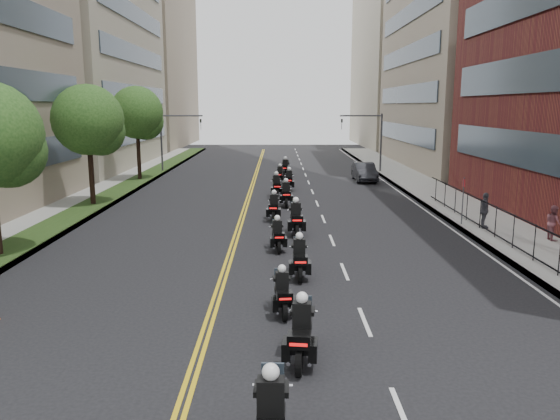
# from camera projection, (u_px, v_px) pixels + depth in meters

# --- Properties ---
(ground) EXTENTS (160.00, 160.00, 0.00)m
(ground) POSITION_uv_depth(u_px,v_px,m) (249.00, 415.00, 11.37)
(ground) COLOR black
(ground) RESTS_ON ground
(sidewalk_right) EXTENTS (4.00, 90.00, 0.15)m
(sidewalk_right) POSITION_uv_depth(u_px,v_px,m) (450.00, 202.00, 35.96)
(sidewalk_right) COLOR gray
(sidewalk_right) RESTS_ON ground
(sidewalk_left) EXTENTS (4.00, 90.00, 0.15)m
(sidewalk_left) POSITION_uv_depth(u_px,v_px,m) (86.00, 203.00, 35.86)
(sidewalk_left) COLOR gray
(sidewalk_left) RESTS_ON ground
(grass_strip) EXTENTS (2.00, 90.00, 0.04)m
(grass_strip) POSITION_uv_depth(u_px,v_px,m) (98.00, 201.00, 35.84)
(grass_strip) COLOR #1F3814
(grass_strip) RESTS_ON sidewalk_left
(building_right_tan) EXTENTS (15.11, 28.00, 30.00)m
(building_right_tan) POSITION_uv_depth(u_px,v_px,m) (481.00, 19.00, 55.77)
(building_right_tan) COLOR gray
(building_right_tan) RESTS_ON ground
(building_right_far) EXTENTS (15.00, 28.00, 26.00)m
(building_right_far) POSITION_uv_depth(u_px,v_px,m) (410.00, 62.00, 85.61)
(building_right_far) COLOR #9F9A80
(building_right_far) RESTS_ON ground
(building_left_far) EXTENTS (16.00, 28.00, 26.00)m
(building_left_far) POSITION_uv_depth(u_px,v_px,m) (134.00, 62.00, 85.42)
(building_left_far) COLOR gray
(building_left_far) RESTS_ON ground
(iron_fence) EXTENTS (0.05, 28.00, 1.50)m
(iron_fence) POSITION_uv_depth(u_px,v_px,m) (524.00, 237.00, 23.03)
(iron_fence) COLOR black
(iron_fence) RESTS_ON sidewalk_right
(street_trees) EXTENTS (4.40, 38.40, 7.98)m
(street_trees) POSITION_uv_depth(u_px,v_px,m) (56.00, 129.00, 28.63)
(street_trees) COLOR black
(street_trees) RESTS_ON ground
(traffic_signal_right) EXTENTS (4.09, 0.20, 5.60)m
(traffic_signal_right) POSITION_uv_depth(u_px,v_px,m) (371.00, 134.00, 51.96)
(traffic_signal_right) COLOR #3F3F44
(traffic_signal_right) RESTS_ON ground
(traffic_signal_left) EXTENTS (4.09, 0.20, 5.60)m
(traffic_signal_left) POSITION_uv_depth(u_px,v_px,m) (171.00, 134.00, 51.88)
(traffic_signal_left) COLOR #3F3F44
(traffic_signal_left) RESTS_ON ground
(motorcycle_1) EXTENTS (0.70, 2.41, 1.78)m
(motorcycle_1) POSITION_uv_depth(u_px,v_px,m) (301.00, 335.00, 13.65)
(motorcycle_1) COLOR black
(motorcycle_1) RESTS_ON ground
(motorcycle_2) EXTENTS (0.57, 2.07, 1.53)m
(motorcycle_2) POSITION_uv_depth(u_px,v_px,m) (282.00, 294.00, 16.87)
(motorcycle_2) COLOR black
(motorcycle_2) RESTS_ON ground
(motorcycle_3) EXTENTS (0.53, 2.31, 1.71)m
(motorcycle_3) POSITION_uv_depth(u_px,v_px,m) (299.00, 260.00, 20.39)
(motorcycle_3) COLOR black
(motorcycle_3) RESTS_ON ground
(motorcycle_4) EXTENTS (0.57, 2.12, 1.57)m
(motorcycle_4) POSITION_uv_depth(u_px,v_px,m) (278.00, 236.00, 24.26)
(motorcycle_4) COLOR black
(motorcycle_4) RESTS_ON ground
(motorcycle_5) EXTENTS (0.59, 2.54, 1.88)m
(motorcycle_5) POSITION_uv_depth(u_px,v_px,m) (296.00, 220.00, 27.17)
(motorcycle_5) COLOR black
(motorcycle_5) RESTS_ON ground
(motorcycle_6) EXTENTS (0.54, 2.31, 1.70)m
(motorcycle_6) POSITION_uv_depth(u_px,v_px,m) (274.00, 208.00, 30.64)
(motorcycle_6) COLOR black
(motorcycle_6) RESTS_ON ground
(motorcycle_7) EXTENTS (0.56, 2.43, 1.79)m
(motorcycle_7) POSITION_uv_depth(u_px,v_px,m) (286.00, 195.00, 34.87)
(motorcycle_7) COLOR black
(motorcycle_7) RESTS_ON ground
(motorcycle_8) EXTENTS (0.62, 2.46, 1.82)m
(motorcycle_8) POSITION_uv_depth(u_px,v_px,m) (277.00, 187.00, 38.23)
(motorcycle_8) COLOR black
(motorcycle_8) RESTS_ON ground
(motorcycle_9) EXTENTS (0.57, 2.39, 1.76)m
(motorcycle_9) POSITION_uv_depth(u_px,v_px,m) (289.00, 181.00, 41.43)
(motorcycle_9) COLOR black
(motorcycle_9) RESTS_ON ground
(motorcycle_10) EXTENTS (0.60, 2.17, 1.60)m
(motorcycle_10) POSITION_uv_depth(u_px,v_px,m) (280.00, 175.00, 45.38)
(motorcycle_10) COLOR black
(motorcycle_10) RESTS_ON ground
(motorcycle_11) EXTENTS (0.76, 2.52, 1.86)m
(motorcycle_11) POSITION_uv_depth(u_px,v_px,m) (285.00, 169.00, 48.95)
(motorcycle_11) COLOR black
(motorcycle_11) RESTS_ON ground
(parked_sedan) EXTENTS (1.70, 4.75, 1.56)m
(parked_sedan) POSITION_uv_depth(u_px,v_px,m) (364.00, 172.00, 46.47)
(parked_sedan) COLOR black
(parked_sedan) RESTS_ON ground
(pedestrian_b) EXTENTS (0.62, 0.80, 1.64)m
(pedestrian_b) POSITION_uv_depth(u_px,v_px,m) (553.00, 223.00, 25.48)
(pedestrian_b) COLOR #844851
(pedestrian_b) RESTS_ON sidewalk_right
(pedestrian_c) EXTENTS (0.62, 1.14, 1.84)m
(pedestrian_c) POSITION_uv_depth(u_px,v_px,m) (485.00, 211.00, 27.87)
(pedestrian_c) COLOR #45444D
(pedestrian_c) RESTS_ON sidewalk_right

